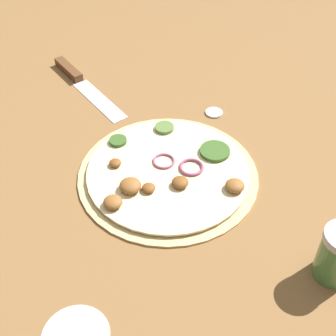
{
  "coord_description": "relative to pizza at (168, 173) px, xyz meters",
  "views": [
    {
      "loc": [
        -0.49,
        -0.33,
        0.58
      ],
      "look_at": [
        0.0,
        0.0,
        0.02
      ],
      "focal_mm": 50.0,
      "sensor_mm": 36.0,
      "label": 1
    }
  ],
  "objects": [
    {
      "name": "knife",
      "position": [
        0.14,
        0.34,
        -0.0
      ],
      "size": [
        0.11,
        0.26,
        0.02
      ],
      "rotation": [
        0.0,
        0.0,
        4.38
      ],
      "color": "silver",
      "rests_on": "ground_plane"
    },
    {
      "name": "flour_patch",
      "position": [
        -0.31,
        -0.07,
        -0.01
      ],
      "size": [
        0.09,
        0.09,
        0.0
      ],
      "color": "white",
      "rests_on": "ground_plane"
    },
    {
      "name": "loose_cap",
      "position": [
        0.2,
        0.02,
        -0.0
      ],
      "size": [
        0.04,
        0.04,
        0.01
      ],
      "color": "#B2B2B7",
      "rests_on": "ground_plane"
    },
    {
      "name": "pizza",
      "position": [
        0.0,
        0.0,
        0.0
      ],
      "size": [
        0.32,
        0.32,
        0.03
      ],
      "color": "#D6B77A",
      "rests_on": "ground_plane"
    },
    {
      "name": "ground_plane",
      "position": [
        0.0,
        0.0,
        -0.01
      ],
      "size": [
        3.0,
        3.0,
        0.0
      ],
      "primitive_type": "plane",
      "color": "brown"
    }
  ]
}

